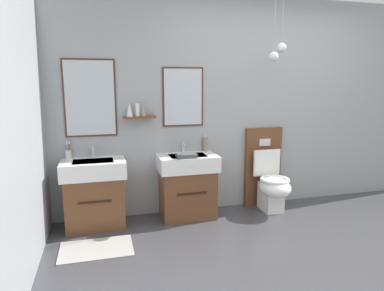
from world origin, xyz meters
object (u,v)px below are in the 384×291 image
Objects in this scene: soap_dispenser at (205,144)px; vanity_sink_right at (187,185)px; vanity_sink_left at (95,192)px; toilet at (268,179)px; folded_hand_towel at (186,156)px; toothbrush_cup at (68,153)px.

vanity_sink_right is at bearing -148.81° from soap_dispenser.
toilet reaches higher than vanity_sink_left.
vanity_sink_left is 1.04m from vanity_sink_right.
toothbrush_cup is at bearing 167.32° from folded_hand_towel.
vanity_sink_right is 0.74× the size of toilet.
folded_hand_towel is (-0.31, -0.29, -0.07)m from soap_dispenser.
vanity_sink_right is 0.54m from soap_dispenser.
soap_dispenser is at bearing 31.19° from vanity_sink_right.
vanity_sink_left is 0.74× the size of toilet.
vanity_sink_left is at bearing 179.76° from toilet.
toothbrush_cup reaches higher than vanity_sink_right.
soap_dispenser reaches higher than folded_hand_towel.
toothbrush_cup reaches higher than vanity_sink_left.
vanity_sink_left is 0.51m from toothbrush_cup.
soap_dispenser is (0.27, 0.16, 0.44)m from vanity_sink_right.
toilet reaches higher than toothbrush_cup.
folded_hand_towel is at bearing -7.46° from vanity_sink_left.
toothbrush_cup is at bearing -179.64° from soap_dispenser.
vanity_sink_left is 1.08m from folded_hand_towel.
folded_hand_towel is (-0.04, -0.13, 0.38)m from vanity_sink_right.
vanity_sink_right is 1.37m from toothbrush_cup.
toothbrush_cup is 1.29m from folded_hand_towel.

